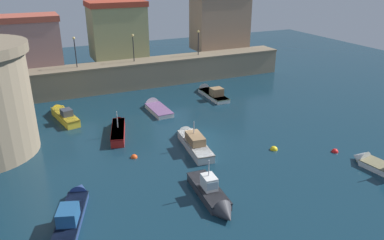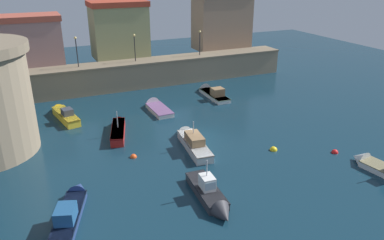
{
  "view_description": "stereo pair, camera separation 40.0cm",
  "coord_description": "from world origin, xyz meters",
  "px_view_note": "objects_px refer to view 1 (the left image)",
  "views": [
    {
      "loc": [
        -14.38,
        -29.6,
        15.32
      ],
      "look_at": [
        0.0,
        1.8,
        1.09
      ],
      "focal_mm": 35.1,
      "sensor_mm": 36.0,
      "label": 1
    },
    {
      "loc": [
        -14.01,
        -29.76,
        15.32
      ],
      "look_at": [
        0.0,
        1.8,
        1.09
      ],
      "focal_mm": 35.1,
      "sensor_mm": 36.0,
      "label": 2
    }
  ],
  "objects_px": {
    "quay_lamp_0": "(75,47)",
    "moored_boat_4": "(378,165)",
    "moored_boat_0": "(155,107)",
    "moored_boat_3": "(63,114)",
    "mooring_buoy_0": "(134,158)",
    "quay_lamp_1": "(133,43)",
    "moored_boat_7": "(73,209)",
    "quay_lamp_2": "(198,39)",
    "mooring_buoy_2": "(274,150)",
    "mooring_buoy_1": "(335,152)",
    "moored_boat_6": "(213,196)",
    "moored_boat_2": "(192,141)",
    "moored_boat_1": "(118,129)",
    "moored_boat_5": "(210,92)"
  },
  "relations": [
    {
      "from": "moored_boat_3",
      "to": "mooring_buoy_0",
      "type": "xyz_separation_m",
      "value": [
        4.4,
        -11.81,
        -0.5
      ]
    },
    {
      "from": "quay_lamp_1",
      "to": "moored_boat_4",
      "type": "height_order",
      "value": "quay_lamp_1"
    },
    {
      "from": "quay_lamp_0",
      "to": "moored_boat_4",
      "type": "height_order",
      "value": "quay_lamp_0"
    },
    {
      "from": "quay_lamp_2",
      "to": "moored_boat_2",
      "type": "height_order",
      "value": "quay_lamp_2"
    },
    {
      "from": "mooring_buoy_1",
      "to": "mooring_buoy_2",
      "type": "distance_m",
      "value": 5.35
    },
    {
      "from": "moored_boat_7",
      "to": "quay_lamp_0",
      "type": "bearing_deg",
      "value": 8.67
    },
    {
      "from": "quay_lamp_0",
      "to": "mooring_buoy_1",
      "type": "distance_m",
      "value": 32.27
    },
    {
      "from": "moored_boat_0",
      "to": "quay_lamp_1",
      "type": "bearing_deg",
      "value": -4.69
    },
    {
      "from": "quay_lamp_0",
      "to": "moored_boat_2",
      "type": "bearing_deg",
      "value": -70.9
    },
    {
      "from": "mooring_buoy_2",
      "to": "moored_boat_7",
      "type": "bearing_deg",
      "value": -172.74
    },
    {
      "from": "moored_boat_1",
      "to": "moored_boat_7",
      "type": "bearing_deg",
      "value": 168.67
    },
    {
      "from": "moored_boat_5",
      "to": "moored_boat_4",
      "type": "bearing_deg",
      "value": -169.89
    },
    {
      "from": "quay_lamp_2",
      "to": "moored_boat_1",
      "type": "height_order",
      "value": "quay_lamp_2"
    },
    {
      "from": "quay_lamp_0",
      "to": "moored_boat_1",
      "type": "bearing_deg",
      "value": -84.23
    },
    {
      "from": "moored_boat_0",
      "to": "moored_boat_6",
      "type": "bearing_deg",
      "value": 170.94
    },
    {
      "from": "quay_lamp_2",
      "to": "mooring_buoy_2",
      "type": "bearing_deg",
      "value": -98.84
    },
    {
      "from": "quay_lamp_1",
      "to": "moored_boat_6",
      "type": "bearing_deg",
      "value": -95.79
    },
    {
      "from": "moored_boat_2",
      "to": "moored_boat_5",
      "type": "relative_size",
      "value": 1.07
    },
    {
      "from": "quay_lamp_0",
      "to": "mooring_buoy_1",
      "type": "bearing_deg",
      "value": -55.71
    },
    {
      "from": "quay_lamp_2",
      "to": "moored_boat_7",
      "type": "xyz_separation_m",
      "value": [
        -21.48,
        -25.84,
        -5.42
      ]
    },
    {
      "from": "moored_boat_2",
      "to": "moored_boat_1",
      "type": "bearing_deg",
      "value": 49.83
    },
    {
      "from": "quay_lamp_2",
      "to": "mooring_buoy_1",
      "type": "height_order",
      "value": "quay_lamp_2"
    },
    {
      "from": "quay_lamp_2",
      "to": "mooring_buoy_0",
      "type": "height_order",
      "value": "quay_lamp_2"
    },
    {
      "from": "moored_boat_0",
      "to": "mooring_buoy_1",
      "type": "bearing_deg",
      "value": -148.85
    },
    {
      "from": "mooring_buoy_2",
      "to": "quay_lamp_1",
      "type": "bearing_deg",
      "value": 103.82
    },
    {
      "from": "moored_boat_4",
      "to": "mooring_buoy_0",
      "type": "distance_m",
      "value": 20.22
    },
    {
      "from": "moored_boat_4",
      "to": "mooring_buoy_2",
      "type": "relative_size",
      "value": 7.88
    },
    {
      "from": "moored_boat_3",
      "to": "moored_boat_1",
      "type": "bearing_deg",
      "value": -155.24
    },
    {
      "from": "quay_lamp_2",
      "to": "mooring_buoy_2",
      "type": "height_order",
      "value": "quay_lamp_2"
    },
    {
      "from": "quay_lamp_0",
      "to": "mooring_buoy_1",
      "type": "xyz_separation_m",
      "value": [
        17.86,
        -26.2,
        -6.0
      ]
    },
    {
      "from": "moored_boat_7",
      "to": "mooring_buoy_0",
      "type": "height_order",
      "value": "moored_boat_7"
    },
    {
      "from": "moored_boat_2",
      "to": "moored_boat_3",
      "type": "distance_m",
      "value": 15.4
    },
    {
      "from": "quay_lamp_1",
      "to": "moored_boat_7",
      "type": "xyz_separation_m",
      "value": [
        -12.01,
        -25.84,
        -5.5
      ]
    },
    {
      "from": "mooring_buoy_0",
      "to": "quay_lamp_2",
      "type": "bearing_deg",
      "value": 51.86
    },
    {
      "from": "moored_boat_3",
      "to": "moored_boat_7",
      "type": "relative_size",
      "value": 0.95
    },
    {
      "from": "quay_lamp_0",
      "to": "moored_boat_4",
      "type": "xyz_separation_m",
      "value": [
        18.8,
        -29.95,
        -5.61
      ]
    },
    {
      "from": "quay_lamp_1",
      "to": "moored_boat_7",
      "type": "relative_size",
      "value": 0.49
    },
    {
      "from": "moored_boat_3",
      "to": "mooring_buoy_0",
      "type": "height_order",
      "value": "moored_boat_3"
    },
    {
      "from": "moored_boat_7",
      "to": "quay_lamp_2",
      "type": "bearing_deg",
      "value": -20.94
    },
    {
      "from": "moored_boat_1",
      "to": "moored_boat_4",
      "type": "xyz_separation_m",
      "value": [
        17.38,
        -15.83,
        -0.05
      ]
    },
    {
      "from": "moored_boat_1",
      "to": "mooring_buoy_2",
      "type": "height_order",
      "value": "moored_boat_1"
    },
    {
      "from": "moored_boat_4",
      "to": "moored_boat_0",
      "type": "bearing_deg",
      "value": 21.87
    },
    {
      "from": "moored_boat_5",
      "to": "mooring_buoy_2",
      "type": "bearing_deg",
      "value": 174.17
    },
    {
      "from": "moored_boat_3",
      "to": "quay_lamp_1",
      "type": "bearing_deg",
      "value": -64.12
    },
    {
      "from": "mooring_buoy_2",
      "to": "moored_boat_0",
      "type": "bearing_deg",
      "value": 113.79
    },
    {
      "from": "moored_boat_4",
      "to": "mooring_buoy_1",
      "type": "bearing_deg",
      "value": 5.97
    },
    {
      "from": "quay_lamp_1",
      "to": "moored_boat_7",
      "type": "distance_m",
      "value": 29.02
    },
    {
      "from": "moored_boat_6",
      "to": "moored_boat_7",
      "type": "height_order",
      "value": "moored_boat_6"
    },
    {
      "from": "moored_boat_1",
      "to": "moored_boat_2",
      "type": "relative_size",
      "value": 0.91
    },
    {
      "from": "moored_boat_7",
      "to": "mooring_buoy_1",
      "type": "xyz_separation_m",
      "value": [
        22.48,
        -0.36,
        -0.4
      ]
    }
  ]
}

